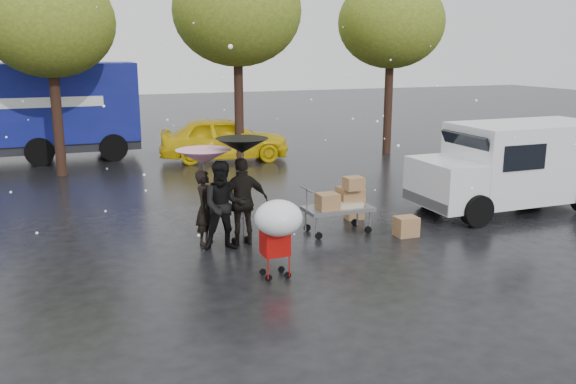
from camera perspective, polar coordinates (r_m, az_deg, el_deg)
name	(u,v)px	position (r m, az deg, el deg)	size (l,w,h in m)	color
ground	(266,259)	(11.96, -2.12, -6.32)	(90.00, 90.00, 0.00)	black
person_pink	(205,208)	(12.79, -7.76, -1.45)	(0.57, 0.38, 1.57)	black
person_middle	(224,206)	(12.34, -6.02, -1.30)	(0.89, 0.70, 1.84)	black
person_black	(243,202)	(12.63, -4.23, -0.91)	(1.08, 0.45, 1.84)	black
umbrella_pink	(203,157)	(12.56, -7.91, 3.27)	(1.14, 1.14, 2.01)	#4C4C4C
umbrella_black	(242,146)	(12.39, -4.33, 4.33)	(1.08, 1.08, 2.24)	#4C4C4C
vendor_cart	(341,201)	(13.54, 5.02, -0.81)	(1.52, 0.80, 1.27)	slate
shopping_cart	(278,222)	(10.61, -0.95, -2.85)	(0.84, 0.84, 1.46)	#AD0D09
white_van	(514,165)	(16.33, 20.41, 2.40)	(4.91, 2.18, 2.20)	white
blue_truck	(27,113)	(23.98, -23.27, 6.84)	(8.30, 2.60, 3.50)	navy
box_ground_near	(406,226)	(13.59, 11.00, -3.18)	(0.48, 0.38, 0.43)	olive
box_ground_far	(354,212)	(14.77, 6.21, -1.91)	(0.41, 0.32, 0.32)	olive
yellow_taxi	(224,138)	(22.47, -5.98, 5.01)	(1.89, 4.69, 1.60)	yellow
tree_row	(149,16)	(20.92, -12.88, 15.75)	(21.60, 4.40, 7.12)	black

